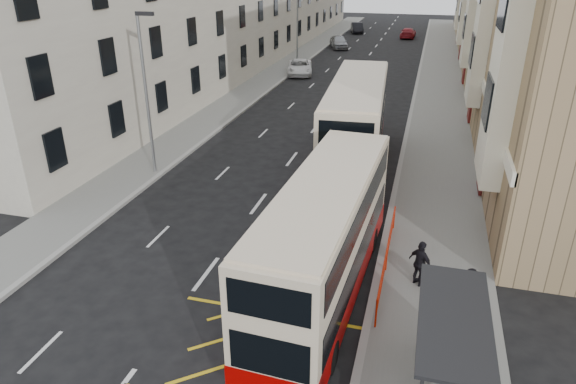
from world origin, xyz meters
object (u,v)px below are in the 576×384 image
(double_decker_front, at_px, (325,240))
(car_dark, at_px, (357,28))
(bus_shelter, at_px, (458,353))
(street_lamp_far, at_px, (298,20))
(pedestrian_far, at_px, (420,264))
(pedestrian_mid, at_px, (470,295))
(double_decker_rear, at_px, (356,125))
(street_lamp_near, at_px, (146,87))
(car_red, at_px, (408,33))
(car_silver, at_px, (339,42))
(white_van, at_px, (300,67))

(double_decker_front, distance_m, car_dark, 66.19)
(bus_shelter, relative_size, car_dark, 0.95)
(street_lamp_far, height_order, pedestrian_far, street_lamp_far)
(street_lamp_far, bearing_deg, pedestrian_mid, -68.26)
(double_decker_front, xyz_separation_m, double_decker_rear, (-0.77, 11.74, 0.27))
(car_dark, bearing_deg, street_lamp_near, -105.75)
(pedestrian_mid, xyz_separation_m, car_red, (-5.49, 62.52, -0.35))
(street_lamp_far, bearing_deg, street_lamp_near, -90.00)
(car_red, bearing_deg, street_lamp_near, 81.40)
(pedestrian_far, height_order, car_silver, pedestrian_far)
(pedestrian_far, bearing_deg, street_lamp_far, -28.68)
(street_lamp_near, xyz_separation_m, pedestrian_far, (13.77, -6.85, -3.65))
(double_decker_front, distance_m, white_van, 35.76)
(street_lamp_far, relative_size, pedestrian_mid, 4.53)
(car_red, bearing_deg, pedestrian_mid, 96.67)
(street_lamp_near, bearing_deg, car_silver, 87.32)
(white_van, relative_size, car_silver, 1.09)
(street_lamp_far, relative_size, double_decker_rear, 0.67)
(street_lamp_far, relative_size, pedestrian_far, 4.80)
(double_decker_front, bearing_deg, street_lamp_far, 108.45)
(bus_shelter, height_order, double_decker_front, double_decker_front)
(double_decker_rear, relative_size, car_red, 2.54)
(white_van, height_order, car_red, white_van)
(street_lamp_far, xyz_separation_m, car_red, (9.79, 24.18, -3.95))
(pedestrian_mid, height_order, car_silver, pedestrian_mid)
(bus_shelter, height_order, pedestrian_mid, bus_shelter)
(car_silver, bearing_deg, street_lamp_far, -118.30)
(double_decker_rear, xyz_separation_m, pedestrian_far, (3.86, -10.50, -1.42))
(street_lamp_near, relative_size, pedestrian_mid, 4.53)
(car_silver, bearing_deg, white_van, -112.37)
(white_van, bearing_deg, street_lamp_near, -105.85)
(street_lamp_near, bearing_deg, white_van, 87.50)
(pedestrian_far, height_order, white_van, pedestrian_far)
(pedestrian_mid, height_order, white_van, pedestrian_mid)
(double_decker_front, xyz_separation_m, white_van, (-9.53, 34.44, -1.44))
(car_dark, bearing_deg, bus_shelter, -93.45)
(double_decker_rear, relative_size, car_dark, 2.68)
(street_lamp_near, relative_size, pedestrian_far, 4.80)
(street_lamp_near, xyz_separation_m, pedestrian_mid, (15.29, -8.33, -3.60))
(car_red, bearing_deg, double_decker_front, 92.46)
(bus_shelter, bearing_deg, car_dark, 100.21)
(double_decker_front, bearing_deg, white_van, 108.25)
(pedestrian_far, xyz_separation_m, car_silver, (-11.77, 49.62, -0.20))
(double_decker_rear, distance_m, car_dark, 54.47)
(white_van, bearing_deg, pedestrian_far, -82.54)
(double_decker_rear, distance_m, pedestrian_mid, 13.21)
(white_van, bearing_deg, pedestrian_mid, -81.18)
(car_silver, bearing_deg, pedestrian_mid, -94.83)
(bus_shelter, bearing_deg, pedestrian_far, 99.49)
(street_lamp_far, xyz_separation_m, double_decker_rear, (9.91, -26.34, -2.23))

